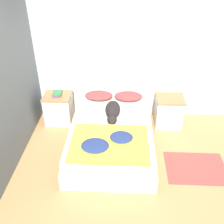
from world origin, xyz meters
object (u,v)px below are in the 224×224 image
(pillow_right, at_px, (128,96))
(book_stack, at_px, (57,94))
(nightstand_left, at_px, (59,108))
(pillow_left, at_px, (99,96))
(bed, at_px, (111,135))
(dog, at_px, (113,111))
(nightstand_right, at_px, (169,111))

(pillow_right, bearing_deg, book_stack, -176.88)
(nightstand_left, bearing_deg, book_stack, 61.92)
(pillow_left, xyz_separation_m, book_stack, (-0.78, -0.07, 0.06))
(bed, distance_m, dog, 0.42)
(book_stack, bearing_deg, pillow_left, 5.37)
(nightstand_left, relative_size, pillow_left, 1.09)
(pillow_left, relative_size, book_stack, 2.41)
(nightstand_right, bearing_deg, bed, -145.76)
(dog, bearing_deg, bed, -92.55)
(bed, bearing_deg, pillow_right, 70.73)
(nightstand_left, height_order, book_stack, book_stack)
(bed, xyz_separation_m, pillow_right, (0.28, 0.81, 0.32))
(bed, height_order, dog, dog)
(pillow_left, bearing_deg, pillow_right, 0.00)
(nightstand_left, bearing_deg, dog, -24.68)
(nightstand_right, xyz_separation_m, pillow_left, (-1.35, 0.08, 0.26))
(bed, bearing_deg, pillow_left, 109.27)
(bed, height_order, nightstand_left, nightstand_left)
(bed, height_order, nightstand_right, nightstand_right)
(dog, bearing_deg, nightstand_right, 25.11)
(pillow_left, height_order, book_stack, book_stack)
(nightstand_right, relative_size, dog, 0.87)
(nightstand_left, xyz_separation_m, pillow_left, (0.78, 0.08, 0.26))
(bed, height_order, pillow_right, pillow_right)
(bed, distance_m, nightstand_left, 1.29)
(dog, bearing_deg, pillow_right, 64.74)
(bed, relative_size, nightstand_left, 3.48)
(nightstand_left, relative_size, book_stack, 2.63)
(pillow_left, relative_size, dog, 0.80)
(pillow_left, xyz_separation_m, dog, (0.29, -0.58, 0.04))
(book_stack, bearing_deg, pillow_right, 3.12)
(nightstand_left, bearing_deg, pillow_left, 5.96)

